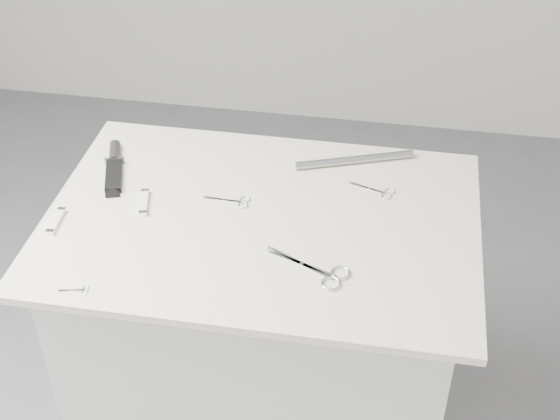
% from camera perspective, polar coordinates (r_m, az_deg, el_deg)
% --- Properties ---
extents(plinth, '(0.90, 0.60, 0.90)m').
position_cam_1_polar(plinth, '(2.13, -1.18, -10.58)').
color(plinth, silver).
rests_on(plinth, ground).
extents(display_board, '(1.00, 0.70, 0.02)m').
position_cam_1_polar(display_board, '(1.81, -1.36, -0.85)').
color(display_board, beige).
rests_on(display_board, plinth).
extents(large_shears, '(0.19, 0.12, 0.01)m').
position_cam_1_polar(large_shears, '(1.66, 3.20, -4.62)').
color(large_shears, silver).
rests_on(large_shears, display_board).
extents(embroidery_scissors_a, '(0.11, 0.06, 0.00)m').
position_cam_1_polar(embroidery_scissors_a, '(1.90, 7.26, 1.35)').
color(embroidery_scissors_a, silver).
rests_on(embroidery_scissors_a, display_board).
extents(embroidery_scissors_b, '(0.11, 0.05, 0.00)m').
position_cam_1_polar(embroidery_scissors_b, '(1.85, -3.32, 0.65)').
color(embroidery_scissors_b, silver).
rests_on(embroidery_scissors_b, display_board).
extents(tiny_scissors, '(0.06, 0.03, 0.00)m').
position_cam_1_polar(tiny_scissors, '(1.67, -14.56, -5.71)').
color(tiny_scissors, silver).
rests_on(tiny_scissors, display_board).
extents(sheathed_knife, '(0.09, 0.21, 0.03)m').
position_cam_1_polar(sheathed_knife, '(2.01, -12.04, 3.22)').
color(sheathed_knife, black).
rests_on(sheathed_knife, display_board).
extents(pocket_knife_a, '(0.03, 0.09, 0.01)m').
position_cam_1_polar(pocket_knife_a, '(1.86, -16.06, -0.78)').
color(pocket_knife_a, '#ECE6CE').
rests_on(pocket_knife_a, display_board).
extents(pocket_knife_b, '(0.04, 0.10, 0.01)m').
position_cam_1_polar(pocket_knife_b, '(1.87, -9.92, 0.57)').
color(pocket_knife_b, '#ECE6CE').
rests_on(pocket_knife_b, display_board).
extents(metal_rail, '(0.29, 0.13, 0.02)m').
position_cam_1_polar(metal_rail, '(1.99, 5.48, 3.68)').
color(metal_rail, gray).
rests_on(metal_rail, display_board).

